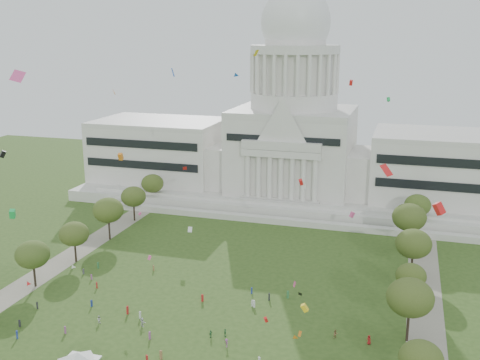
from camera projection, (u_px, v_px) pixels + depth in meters
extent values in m
plane|color=#304C1A|center=(175.00, 351.00, 111.48)|extent=(400.00, 400.00, 0.00)
cube|color=beige|center=(292.00, 192.00, 217.54)|extent=(160.00, 60.00, 4.00)
cube|color=beige|center=(272.00, 220.00, 187.21)|extent=(130.00, 3.00, 2.00)
cube|color=beige|center=(278.00, 209.00, 194.25)|extent=(140.00, 3.00, 5.00)
cube|color=beige|center=(160.00, 151.00, 228.79)|extent=(50.00, 34.00, 22.00)
cube|color=beige|center=(445.00, 169.00, 197.94)|extent=(50.00, 34.00, 22.00)
cube|color=beige|center=(224.00, 164.00, 219.83)|extent=(12.00, 26.00, 16.00)
cube|color=beige|center=(364.00, 173.00, 204.69)|extent=(12.00, 26.00, 16.00)
cube|color=beige|center=(293.00, 152.00, 212.61)|extent=(44.00, 38.00, 28.00)
cube|color=beige|center=(281.00, 154.00, 193.28)|extent=(28.00, 3.00, 2.40)
cube|color=black|center=(141.00, 155.00, 212.35)|extent=(46.00, 0.40, 11.00)
cube|color=black|center=(449.00, 175.00, 181.50)|extent=(46.00, 0.40, 11.00)
cylinder|color=beige|center=(294.00, 100.00, 207.76)|extent=(32.00, 32.00, 6.00)
cylinder|color=beige|center=(295.00, 73.00, 205.26)|extent=(28.00, 28.00, 14.00)
cylinder|color=beige|center=(295.00, 49.00, 203.13)|extent=(32.40, 32.40, 3.00)
cylinder|color=beige|center=(295.00, 34.00, 201.75)|extent=(22.00, 22.00, 8.00)
ellipsoid|color=silver|center=(296.00, 22.00, 200.75)|extent=(25.00, 25.00, 26.20)
cube|color=gray|center=(56.00, 266.00, 152.73)|extent=(8.00, 160.00, 0.04)
cube|color=gray|center=(425.00, 315.00, 125.81)|extent=(8.00, 160.00, 0.04)
ellipsoid|color=#3E501B|center=(421.00, 359.00, 94.97)|extent=(7.58, 7.58, 6.20)
cylinder|color=black|center=(35.00, 276.00, 139.46)|extent=(0.56, 0.56, 5.47)
ellipsoid|color=#38511C|center=(33.00, 254.00, 138.01)|extent=(8.42, 8.42, 6.89)
cylinder|color=black|center=(408.00, 327.00, 114.47)|extent=(0.56, 0.56, 6.20)
ellipsoid|color=#3D4E1C|center=(410.00, 297.00, 112.83)|extent=(9.55, 9.55, 7.82)
cylinder|color=black|center=(76.00, 253.00, 154.61)|extent=(0.56, 0.56, 5.27)
ellipsoid|color=#3E501C|center=(74.00, 234.00, 153.21)|extent=(8.12, 8.12, 6.65)
cylinder|color=black|center=(409.00, 295.00, 130.41)|extent=(0.56, 0.56, 4.56)
ellipsoid|color=#3A4B18|center=(411.00, 276.00, 129.20)|extent=(7.01, 7.01, 5.74)
cylinder|color=black|center=(109.00, 230.00, 171.66)|extent=(0.56, 0.56, 6.03)
ellipsoid|color=#3C5019|center=(108.00, 210.00, 170.06)|extent=(9.29, 9.29, 7.60)
cylinder|color=black|center=(412.00, 267.00, 144.55)|extent=(0.56, 0.56, 5.97)
ellipsoid|color=#364818|center=(414.00, 244.00, 142.97)|extent=(9.19, 9.19, 7.52)
cylinder|color=black|center=(134.00, 213.00, 189.28)|extent=(0.56, 0.56, 5.41)
ellipsoid|color=#3B4D1A|center=(133.00, 197.00, 187.85)|extent=(8.33, 8.33, 6.81)
cylinder|color=black|center=(408.00, 239.00, 163.53)|extent=(0.56, 0.56, 6.37)
ellipsoid|color=#39491A|center=(409.00, 217.00, 161.84)|extent=(9.82, 9.82, 8.03)
cylinder|color=black|center=(153.00, 198.00, 206.55)|extent=(0.56, 0.56, 5.32)
ellipsoid|color=#354915|center=(152.00, 183.00, 205.14)|extent=(8.19, 8.19, 6.70)
cylinder|color=black|center=(416.00, 222.00, 179.57)|extent=(0.56, 0.56, 5.47)
ellipsoid|color=#375119|center=(418.00, 205.00, 178.12)|extent=(8.42, 8.42, 6.89)
cylinder|color=#4C4C4C|center=(74.00, 358.00, 106.52)|extent=(0.12, 0.12, 2.62)
pyramid|color=white|center=(78.00, 357.00, 102.34)|extent=(8.97, 8.97, 2.10)
imported|color=#B21E1E|center=(369.00, 340.00, 113.67)|extent=(1.15, 1.03, 1.98)
imported|color=olive|center=(336.00, 334.00, 115.86)|extent=(1.10, 0.93, 1.94)
imported|color=#994C8C|center=(227.00, 343.00, 112.63)|extent=(1.13, 1.33, 1.83)
imported|color=#33723F|center=(211.00, 334.00, 116.19)|extent=(0.79, 1.11, 1.72)
imported|color=silver|center=(142.00, 322.00, 120.68)|extent=(1.94, 1.48, 1.96)
imported|color=silver|center=(99.00, 319.00, 121.99)|extent=(0.91, 0.61, 1.77)
imported|color=#33723F|center=(225.00, 333.00, 116.56)|extent=(0.77, 1.13, 1.77)
cube|color=#26262B|center=(20.00, 323.00, 120.53)|extent=(0.46, 0.50, 1.60)
cube|color=#B21E1E|center=(147.00, 359.00, 107.06)|extent=(0.53, 0.52, 1.73)
cube|color=#33723F|center=(288.00, 295.00, 133.57)|extent=(0.59, 0.53, 1.88)
cube|color=navy|center=(92.00, 303.00, 129.52)|extent=(0.28, 0.43, 1.61)
cube|color=#33723F|center=(98.00, 265.00, 150.75)|extent=(0.40, 0.52, 1.73)
cube|color=navy|center=(17.00, 335.00, 115.78)|extent=(0.50, 0.56, 1.78)
cube|color=olive|center=(154.00, 268.00, 149.28)|extent=(0.47, 0.45, 1.53)
cube|color=#994C8C|center=(91.00, 277.00, 143.78)|extent=(0.45, 0.39, 1.46)
cube|color=#994C8C|center=(150.00, 335.00, 115.56)|extent=(0.28, 0.45, 1.69)
cube|color=silver|center=(254.00, 304.00, 129.08)|extent=(0.55, 0.48, 1.76)
cube|color=#26262B|center=(269.00, 297.00, 132.51)|extent=(0.31, 0.48, 1.81)
cube|color=#B21E1E|center=(202.00, 298.00, 131.94)|extent=(0.52, 0.55, 1.78)
cube|color=#994C8C|center=(65.00, 330.00, 117.79)|extent=(0.51, 0.47, 1.64)
cube|color=olive|center=(161.00, 355.00, 108.41)|extent=(0.50, 0.32, 1.84)
cube|color=silver|center=(140.00, 315.00, 124.06)|extent=(0.32, 0.46, 1.64)
cube|color=silver|center=(252.00, 303.00, 129.79)|extent=(0.42, 0.47, 1.51)
cube|color=navy|center=(252.00, 291.00, 135.95)|extent=(0.27, 0.43, 1.61)
cube|color=#B21E1E|center=(128.00, 310.00, 126.01)|extent=(0.34, 0.52, 1.93)
cube|color=#26262B|center=(37.00, 305.00, 128.41)|extent=(0.52, 0.49, 1.69)
cube|color=#B21E1E|center=(97.00, 285.00, 138.99)|extent=(0.48, 0.46, 1.56)
cube|color=#4C4C51|center=(83.00, 272.00, 147.14)|extent=(0.35, 0.44, 1.45)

